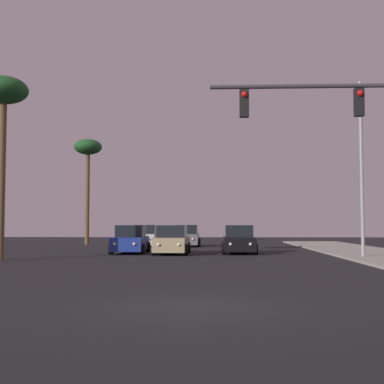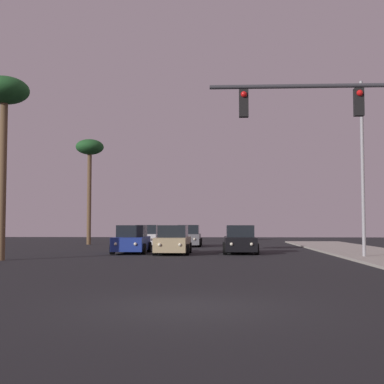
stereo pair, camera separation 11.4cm
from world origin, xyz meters
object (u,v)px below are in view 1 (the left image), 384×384
(traffic_light_mast, at_px, (374,131))
(palm_tree_near, at_px, (3,100))
(car_grey, at_px, (187,237))
(palm_tree_far, at_px, (88,153))
(car_black, at_px, (239,241))
(car_blue, at_px, (130,240))
(car_white, at_px, (145,237))
(car_tan, at_px, (172,241))
(street_lamp, at_px, (359,158))

(traffic_light_mast, height_order, palm_tree_near, palm_tree_near)
(car_grey, height_order, palm_tree_far, palm_tree_far)
(car_grey, bearing_deg, car_black, 109.99)
(car_grey, bearing_deg, palm_tree_near, 63.62)
(traffic_light_mast, bearing_deg, car_blue, 124.60)
(palm_tree_near, bearing_deg, car_white, 73.66)
(car_tan, height_order, car_grey, same)
(car_white, distance_m, palm_tree_near, 18.62)
(palm_tree_near, bearing_deg, car_blue, 51.63)
(car_tan, xyz_separation_m, palm_tree_far, (-8.46, 14.21, 7.12))
(car_blue, bearing_deg, palm_tree_far, -66.79)
(palm_tree_near, bearing_deg, street_lamp, 7.10)
(car_white, distance_m, street_lamp, 19.76)
(car_tan, xyz_separation_m, palm_tree_near, (-7.83, -5.79, 7.03))
(car_black, xyz_separation_m, car_blue, (-6.51, -0.11, 0.00))
(car_black, xyz_separation_m, palm_tree_near, (-11.77, -6.75, 7.03))
(car_white, relative_size, palm_tree_near, 0.48)
(street_lamp, distance_m, palm_tree_far, 25.72)
(car_grey, bearing_deg, palm_tree_far, -21.51)
(car_tan, height_order, palm_tree_near, palm_tree_near)
(palm_tree_far, bearing_deg, car_grey, -21.25)
(car_grey, bearing_deg, traffic_light_mast, 106.23)
(car_tan, relative_size, car_grey, 1.00)
(palm_tree_far, bearing_deg, traffic_light_mast, -60.25)
(car_grey, bearing_deg, car_white, 0.57)
(traffic_light_mast, relative_size, street_lamp, 0.83)
(car_tan, xyz_separation_m, car_grey, (0.31, 10.80, 0.00))
(car_black, height_order, car_grey, same)
(car_white, xyz_separation_m, car_grey, (3.28, 0.05, 0.00))
(car_tan, relative_size, car_blue, 1.00)
(palm_tree_far, bearing_deg, car_blue, -66.21)
(car_tan, xyz_separation_m, car_blue, (-2.57, 0.85, 0.00))
(car_black, distance_m, palm_tree_far, 19.49)
(car_white, distance_m, car_blue, 9.91)
(street_lamp, bearing_deg, car_grey, 123.72)
(car_white, distance_m, palm_tree_far, 9.63)
(street_lamp, height_order, palm_tree_far, street_lamp)
(car_blue, height_order, traffic_light_mast, traffic_light_mast)
(street_lamp, relative_size, palm_tree_far, 0.99)
(car_black, relative_size, car_blue, 1.00)
(car_grey, xyz_separation_m, car_blue, (-2.88, -9.95, 0.00))
(car_white, bearing_deg, car_tan, 104.15)
(car_black, relative_size, palm_tree_far, 0.48)
(car_blue, xyz_separation_m, palm_tree_far, (-5.89, 13.36, 7.12))
(car_white, bearing_deg, car_grey, 179.49)
(street_lamp, bearing_deg, car_white, 131.95)
(street_lamp, distance_m, palm_tree_near, 18.07)
(street_lamp, bearing_deg, car_tan, 160.11)
(car_tan, bearing_deg, car_white, -73.38)
(palm_tree_near, relative_size, palm_tree_far, 0.99)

